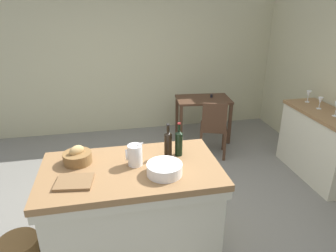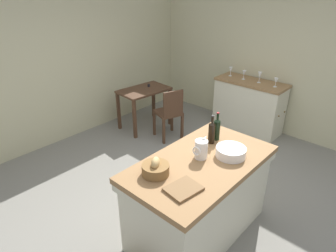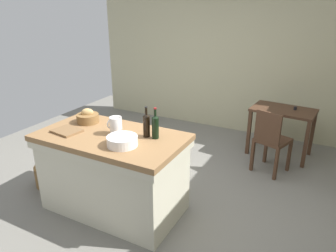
% 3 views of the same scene
% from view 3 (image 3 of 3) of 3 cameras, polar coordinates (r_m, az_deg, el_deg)
% --- Properties ---
extents(ground_plane, '(6.76, 6.76, 0.00)m').
position_cam_3_polar(ground_plane, '(3.99, -0.96, -12.40)').
color(ground_plane, slate).
extents(wall_back, '(5.32, 0.12, 2.60)m').
position_cam_3_polar(wall_back, '(5.81, 11.60, 11.82)').
color(wall_back, '#B7B28E').
rests_on(wall_back, ground).
extents(island_table, '(1.58, 0.89, 0.92)m').
position_cam_3_polar(island_table, '(3.57, -9.91, -7.85)').
color(island_table, olive).
rests_on(island_table, ground).
extents(writing_desk, '(0.95, 0.64, 0.80)m').
position_cam_3_polar(writing_desk, '(5.05, 20.08, 1.60)').
color(writing_desk, '#472D1E').
rests_on(writing_desk, ground).
extents(wooden_chair, '(0.51, 0.51, 0.91)m').
position_cam_3_polar(wooden_chair, '(4.48, 18.14, -2.30)').
color(wooden_chair, '#472D1E').
rests_on(wooden_chair, ground).
extents(pitcher, '(0.17, 0.13, 0.23)m').
position_cam_3_polar(pitcher, '(3.35, -9.46, 0.11)').
color(pitcher, white).
rests_on(pitcher, island_table).
extents(wash_bowl, '(0.30, 0.30, 0.10)m').
position_cam_3_polar(wash_bowl, '(3.09, -8.29, -2.70)').
color(wash_bowl, white).
rests_on(wash_bowl, island_table).
extents(bread_basket, '(0.25, 0.25, 0.17)m').
position_cam_3_polar(bread_basket, '(3.77, -14.34, 1.51)').
color(bread_basket, brown).
rests_on(bread_basket, island_table).
extents(cutting_board, '(0.32, 0.27, 0.02)m').
position_cam_3_polar(cutting_board, '(3.57, -17.89, -0.85)').
color(cutting_board, brown).
rests_on(cutting_board, island_table).
extents(wine_bottle_dark, '(0.07, 0.07, 0.33)m').
position_cam_3_polar(wine_bottle_dark, '(3.20, -2.31, -0.02)').
color(wine_bottle_dark, black).
rests_on(wine_bottle_dark, island_table).
extents(wine_bottle_amber, '(0.07, 0.07, 0.33)m').
position_cam_3_polar(wine_bottle_amber, '(3.25, -3.97, 0.27)').
color(wine_bottle_amber, black).
rests_on(wine_bottle_amber, island_table).
extents(wicker_hamper, '(0.36, 0.36, 0.27)m').
position_cam_3_polar(wicker_hamper, '(4.41, -20.67, -8.33)').
color(wicker_hamper, brown).
rests_on(wicker_hamper, ground).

